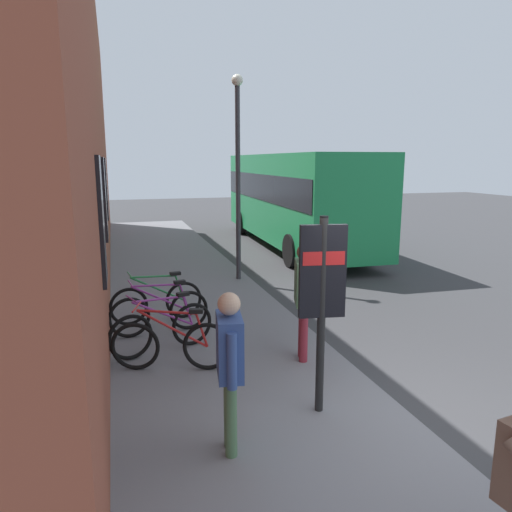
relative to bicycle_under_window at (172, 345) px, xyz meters
name	(u,v)px	position (x,y,z in m)	size (l,w,h in m)	color
ground	(305,293)	(3.69, -3.62, -0.51)	(60.00, 60.00, 0.00)	#38383A
sidewalk_pavement	(180,279)	(5.69, -0.87, -0.45)	(24.00, 3.50, 0.12)	slate
station_facade	(89,126)	(6.68, 1.18, 3.48)	(22.00, 0.65, 7.99)	brown
bicycle_under_window	(172,345)	(0.00, 0.00, 0.00)	(0.65, 1.71, 0.97)	black
bicycle_leaning_wall	(163,329)	(0.71, 0.05, 0.00)	(0.68, 1.70, 0.97)	black
bicycle_mid_rack	(160,312)	(1.57, 0.01, 0.00)	(0.48, 1.76, 0.97)	black
bicycle_nearest_sign	(157,302)	(2.24, 0.00, 0.00)	(0.48, 1.76, 0.97)	black
transit_info_sign	(322,284)	(-1.68, -1.58, 1.21)	(0.17, 0.56, 2.40)	black
city_bus	(293,194)	(9.72, -5.62, 1.41)	(10.59, 2.94, 3.35)	#1E8C4C
pedestrian_crossing_street	(230,357)	(-2.18, -0.35, 0.67)	(0.65, 0.32, 1.73)	#4C724C
pedestrian_by_facade	(304,290)	(-0.18, -1.98, 0.71)	(0.66, 0.40, 1.80)	maroon
street_lamp	(238,161)	(5.04, -2.32, 2.61)	(0.28, 0.28, 5.05)	#333338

